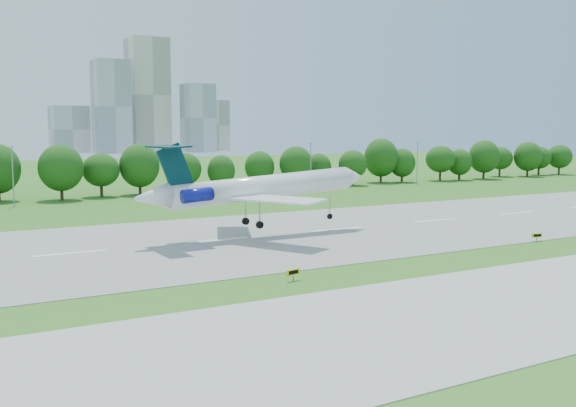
# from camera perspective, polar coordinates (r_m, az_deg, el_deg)

# --- Properties ---
(ground) EXTENTS (600.00, 600.00, 0.00)m
(ground) POSITION_cam_1_polar(r_m,az_deg,el_deg) (68.37, 2.09, -6.43)
(ground) COLOR #266219
(ground) RESTS_ON ground
(runway) EXTENTS (400.00, 45.00, 0.08)m
(runway) POSITION_cam_1_polar(r_m,az_deg,el_deg) (90.21, -6.24, -3.27)
(runway) COLOR gray
(runway) RESTS_ON ground
(taxiway) EXTENTS (400.00, 23.00, 0.08)m
(taxiway) POSITION_cam_1_polar(r_m,az_deg,el_deg) (54.34, 12.21, -9.95)
(taxiway) COLOR #ADADA8
(taxiway) RESTS_ON ground
(tree_line) EXTENTS (288.40, 8.40, 10.40)m
(tree_line) POSITION_cam_1_polar(r_m,az_deg,el_deg) (153.10, -16.21, 2.83)
(tree_line) COLOR #382314
(tree_line) RESTS_ON ground
(light_poles) EXTENTS (175.90, 0.25, 12.19)m
(light_poles) POSITION_cam_1_polar(r_m,az_deg,el_deg) (142.80, -16.27, 2.65)
(light_poles) COLOR gray
(light_poles) RESTS_ON ground
(skyline) EXTENTS (127.00, 52.00, 80.00)m
(skyline) POSITION_cam_1_polar(r_m,az_deg,el_deg) (467.58, -12.74, 8.20)
(skyline) COLOR #B2B2B7
(skyline) RESTS_ON ground
(airliner) EXTENTS (37.02, 26.95, 12.17)m
(airliner) POSITION_cam_1_polar(r_m,az_deg,el_deg) (91.49, -3.13, 1.44)
(airliner) COLOR white
(airliner) RESTS_ON ground
(taxi_sign_centre) EXTENTS (1.73, 0.58, 1.22)m
(taxi_sign_centre) POSITION_cam_1_polar(r_m,az_deg,el_deg) (65.82, 0.47, -6.13)
(taxi_sign_centre) COLOR gray
(taxi_sign_centre) RESTS_ON ground
(taxi_sign_right) EXTENTS (1.62, 0.55, 1.14)m
(taxi_sign_right) POSITION_cam_1_polar(r_m,az_deg,el_deg) (95.33, 21.24, -2.66)
(taxi_sign_right) COLOR gray
(taxi_sign_right) RESTS_ON ground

